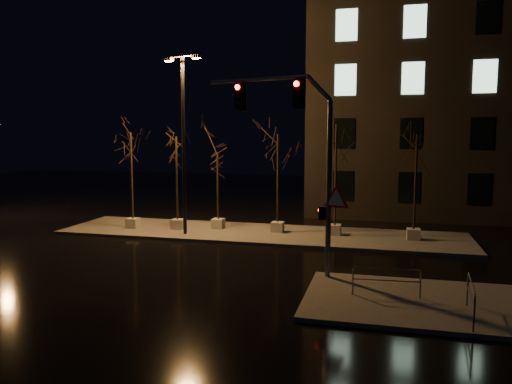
# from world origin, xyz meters

# --- Properties ---
(ground) EXTENTS (90.00, 90.00, 0.00)m
(ground) POSITION_xyz_m (0.00, 0.00, 0.00)
(ground) COLOR black
(ground) RESTS_ON ground
(median) EXTENTS (22.00, 5.00, 0.15)m
(median) POSITION_xyz_m (0.00, 6.00, 0.07)
(median) COLOR #4F4C47
(median) RESTS_ON ground
(sidewalk_corner) EXTENTS (7.00, 5.00, 0.15)m
(sidewalk_corner) POSITION_xyz_m (7.50, -3.50, 0.07)
(sidewalk_corner) COLOR #4F4C47
(sidewalk_corner) RESTS_ON ground
(building) EXTENTS (25.00, 12.00, 15.00)m
(building) POSITION_xyz_m (14.00, 18.00, 7.50)
(building) COLOR black
(building) RESTS_ON ground
(tree_0) EXTENTS (1.80, 1.80, 5.55)m
(tree_0) POSITION_xyz_m (-7.32, 5.52, 4.36)
(tree_0) COLOR #A4A399
(tree_0) RESTS_ON median
(tree_1) EXTENTS (1.80, 1.80, 5.32)m
(tree_1) POSITION_xyz_m (-4.72, 5.83, 4.19)
(tree_1) COLOR #A4A399
(tree_1) RESTS_ON median
(tree_2) EXTENTS (1.80, 1.80, 4.42)m
(tree_2) POSITION_xyz_m (-2.56, 6.55, 3.50)
(tree_2) COLOR #A4A399
(tree_2) RESTS_ON median
(tree_3) EXTENTS (1.80, 1.80, 5.46)m
(tree_3) POSITION_xyz_m (0.92, 6.35, 4.30)
(tree_3) COLOR #A4A399
(tree_3) RESTS_ON median
(tree_4) EXTENTS (1.80, 1.80, 5.98)m
(tree_4) POSITION_xyz_m (4.01, 6.35, 4.69)
(tree_4) COLOR #A4A399
(tree_4) RESTS_ON median
(tree_5) EXTENTS (1.80, 1.80, 5.45)m
(tree_5) POSITION_xyz_m (8.01, 6.15, 4.29)
(tree_5) COLOR #A4A399
(tree_5) RESTS_ON median
(traffic_signal_mast) EXTENTS (5.91, 1.92, 7.53)m
(traffic_signal_mast) POSITION_xyz_m (3.33, -1.20, 5.09)
(traffic_signal_mast) COLOR slate
(traffic_signal_mast) RESTS_ON sidewalk_corner
(streetlight_main) EXTENTS (2.29, 0.99, 9.35)m
(streetlight_main) POSITION_xyz_m (-3.79, 4.67, 5.55)
(streetlight_main) COLOR black
(streetlight_main) RESTS_ON median
(guard_rail_a) EXTENTS (2.20, 0.19, 0.95)m
(guard_rail_a) POSITION_xyz_m (6.62, -3.38, 0.77)
(guard_rail_a) COLOR slate
(guard_rail_a) RESTS_ON sidewalk_corner
(guard_rail_b) EXTENTS (0.22, 2.25, 1.07)m
(guard_rail_b) POSITION_xyz_m (8.99, -4.76, 0.84)
(guard_rail_b) COLOR slate
(guard_rail_b) RESTS_ON sidewalk_corner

